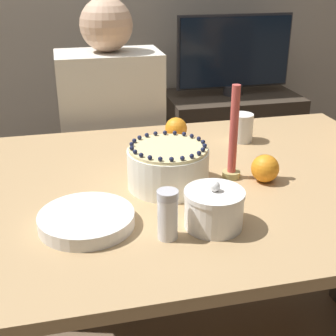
# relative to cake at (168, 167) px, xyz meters

# --- Properties ---
(dining_table) EXTENTS (1.34, 0.96, 0.75)m
(dining_table) POSITION_rel_cake_xyz_m (0.08, 0.02, -0.17)
(dining_table) COLOR tan
(dining_table) RESTS_ON ground_plane
(cake) EXTENTS (0.22, 0.22, 0.12)m
(cake) POSITION_rel_cake_xyz_m (0.00, 0.00, 0.00)
(cake) COLOR white
(cake) RESTS_ON dining_table
(sugar_bowl) EXTENTS (0.14, 0.14, 0.11)m
(sugar_bowl) POSITION_rel_cake_xyz_m (0.05, -0.23, -0.01)
(sugar_bowl) COLOR white
(sugar_bowl) RESTS_ON dining_table
(sugar_shaker) EXTENTS (0.05, 0.05, 0.11)m
(sugar_shaker) POSITION_rel_cake_xyz_m (-0.06, -0.25, 0.00)
(sugar_shaker) COLOR white
(sugar_shaker) RESTS_ON dining_table
(plate_stack) EXTENTS (0.22, 0.22, 0.03)m
(plate_stack) POSITION_rel_cake_xyz_m (-0.23, -0.16, -0.04)
(plate_stack) COLOR white
(plate_stack) RESTS_ON dining_table
(candle) EXTENTS (0.05, 0.05, 0.26)m
(candle) POSITION_rel_cake_xyz_m (0.18, 0.01, 0.05)
(candle) COLOR tan
(candle) RESTS_ON dining_table
(cup) EXTENTS (0.08, 0.08, 0.09)m
(cup) POSITION_rel_cake_xyz_m (0.32, 0.28, -0.01)
(cup) COLOR white
(cup) RESTS_ON dining_table
(orange_fruit_1) EXTENTS (0.07, 0.07, 0.07)m
(orange_fruit_1) POSITION_rel_cake_xyz_m (0.11, 0.35, -0.02)
(orange_fruit_1) COLOR orange
(orange_fruit_1) RESTS_ON dining_table
(orange_fruit_2) EXTENTS (0.08, 0.08, 0.08)m
(orange_fruit_2) POSITION_rel_cake_xyz_m (0.26, -0.03, -0.02)
(orange_fruit_2) COLOR orange
(orange_fruit_2) RESTS_ON dining_table
(person_man_blue_shirt) EXTENTS (0.40, 0.34, 1.19)m
(person_man_blue_shirt) POSITION_rel_cake_xyz_m (-0.07, 0.70, -0.29)
(person_man_blue_shirt) COLOR #2D2D38
(person_man_blue_shirt) RESTS_ON ground_plane
(side_cabinet) EXTENTS (0.69, 0.41, 0.66)m
(side_cabinet) POSITION_rel_cake_xyz_m (0.62, 1.17, -0.48)
(side_cabinet) COLOR #382D23
(side_cabinet) RESTS_ON ground_plane
(tv_monitor) EXTENTS (0.60, 0.10, 0.41)m
(tv_monitor) POSITION_rel_cake_xyz_m (0.62, 1.17, 0.07)
(tv_monitor) COLOR #2D2D33
(tv_monitor) RESTS_ON side_cabinet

